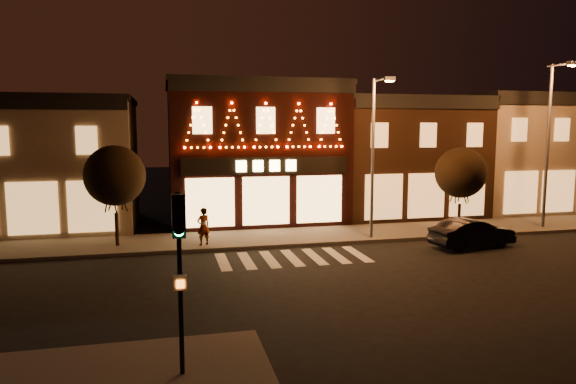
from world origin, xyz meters
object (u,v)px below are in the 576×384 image
object	(u,v)px
traffic_signal_near	(179,248)
streetlamp_mid	(375,146)
dark_sedan	(472,233)
pedestrian	(203,226)

from	to	relation	value
traffic_signal_near	streetlamp_mid	size ratio (longest dim) A/B	0.52
traffic_signal_near	dark_sedan	bearing A→B (deg)	36.44
traffic_signal_near	pedestrian	size ratio (longest dim) A/B	2.32
traffic_signal_near	dark_sedan	world-z (taller)	traffic_signal_near
dark_sedan	traffic_signal_near	bearing A→B (deg)	118.62
traffic_signal_near	dark_sedan	distance (m)	17.36
streetlamp_mid	pedestrian	world-z (taller)	streetlamp_mid
pedestrian	streetlamp_mid	bearing A→B (deg)	152.39
streetlamp_mid	dark_sedan	distance (m)	6.17
dark_sedan	pedestrian	xyz separation A→B (m)	(-12.37, 2.74, 0.36)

